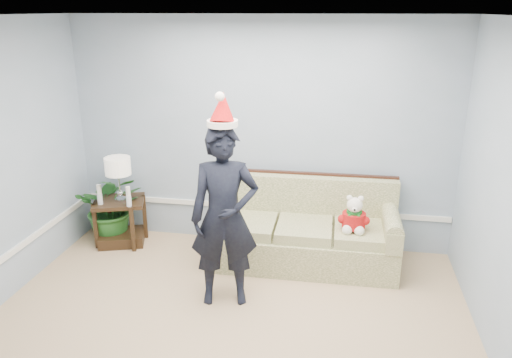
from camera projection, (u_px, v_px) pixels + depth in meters
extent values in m
cube|color=white|center=(192.00, 16.00, 3.06)|extent=(4.50, 5.00, 0.02)
cube|color=#98A8C3|center=(260.00, 135.00, 5.83)|extent=(4.50, 0.02, 2.70)
cube|color=white|center=(260.00, 207.00, 6.10)|extent=(4.48, 0.03, 0.06)
cube|color=#50602D|center=(304.00, 247.00, 5.65)|extent=(2.04, 0.90, 0.39)
cube|color=#50602D|center=(249.00, 224.00, 5.63)|extent=(0.61, 0.70, 0.12)
cube|color=#50602D|center=(305.00, 228.00, 5.52)|extent=(0.61, 0.70, 0.12)
cube|color=#50602D|center=(362.00, 233.00, 5.42)|extent=(0.61, 0.70, 0.12)
cube|color=#50602D|center=(308.00, 198.00, 5.81)|extent=(2.03, 0.22, 0.54)
cube|color=black|center=(309.00, 174.00, 5.78)|extent=(2.03, 0.09, 0.05)
cube|color=#50602D|center=(224.00, 216.00, 5.70)|extent=(0.19, 0.87, 0.23)
cube|color=#50602D|center=(391.00, 228.00, 5.40)|extent=(0.19, 0.87, 0.23)
cube|color=#332212|center=(119.00, 202.00, 6.02)|extent=(0.71, 0.65, 0.05)
cube|color=#332212|center=(122.00, 238.00, 6.17)|extent=(0.64, 0.58, 0.13)
cube|color=#332212|center=(96.00, 226.00, 5.96)|extent=(0.06, 0.06, 0.56)
cube|color=#332212|center=(133.00, 229.00, 5.89)|extent=(0.06, 0.06, 0.56)
cube|color=#332212|center=(110.00, 214.00, 6.32)|extent=(0.06, 0.06, 0.56)
cube|color=#332212|center=(145.00, 217.00, 6.24)|extent=(0.06, 0.06, 0.56)
cylinder|color=silver|center=(121.00, 199.00, 5.99)|extent=(0.14, 0.14, 0.03)
sphere|color=silver|center=(120.00, 193.00, 5.97)|extent=(0.08, 0.08, 0.08)
cylinder|color=silver|center=(119.00, 183.00, 5.92)|extent=(0.02, 0.02, 0.30)
cylinder|color=beige|center=(118.00, 166.00, 5.86)|extent=(0.30, 0.30, 0.21)
cylinder|color=silver|center=(100.00, 199.00, 5.86)|extent=(0.06, 0.06, 0.13)
cylinder|color=white|center=(99.00, 189.00, 5.82)|extent=(0.05, 0.05, 0.11)
cylinder|color=silver|center=(129.00, 201.00, 5.80)|extent=(0.06, 0.06, 0.13)
cylinder|color=white|center=(128.00, 191.00, 5.76)|extent=(0.05, 0.05, 0.11)
imported|color=#225C21|center=(112.00, 207.00, 6.15)|extent=(0.97, 0.90, 0.87)
imported|color=black|center=(225.00, 217.00, 4.70)|extent=(0.73, 0.56, 1.77)
cylinder|color=white|center=(222.00, 123.00, 4.41)|extent=(0.29, 0.29, 0.05)
cone|color=red|center=(223.00, 107.00, 4.39)|extent=(0.24, 0.31, 0.32)
sphere|color=white|center=(220.00, 97.00, 4.26)|extent=(0.08, 0.08, 0.08)
sphere|color=white|center=(354.00, 220.00, 5.31)|extent=(0.23, 0.23, 0.23)
cylinder|color=red|center=(354.00, 220.00, 5.31)|extent=(0.25, 0.25, 0.16)
cylinder|color=#145F1D|center=(354.00, 212.00, 5.28)|extent=(0.17, 0.17, 0.03)
sphere|color=white|center=(347.00, 230.00, 5.24)|extent=(0.11, 0.11, 0.11)
sphere|color=white|center=(359.00, 231.00, 5.22)|extent=(0.11, 0.11, 0.11)
sphere|color=white|center=(355.00, 205.00, 5.24)|extent=(0.16, 0.16, 0.16)
sphere|color=black|center=(355.00, 210.00, 5.15)|extent=(0.02, 0.02, 0.02)
sphere|color=white|center=(350.00, 198.00, 5.24)|extent=(0.06, 0.06, 0.06)
sphere|color=white|center=(361.00, 199.00, 5.22)|extent=(0.06, 0.06, 0.06)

